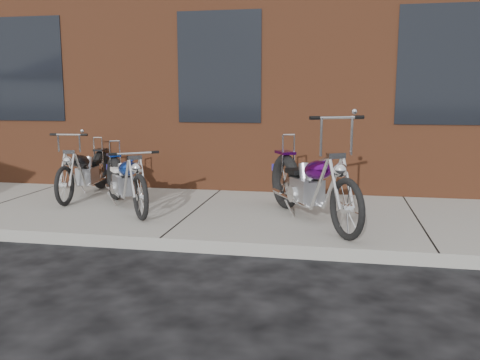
# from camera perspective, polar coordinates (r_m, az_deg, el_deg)

# --- Properties ---
(ground) EXTENTS (120.00, 120.00, 0.00)m
(ground) POSITION_cam_1_polar(r_m,az_deg,el_deg) (5.89, -8.95, -7.87)
(ground) COLOR black
(ground) RESTS_ON ground
(sidewalk) EXTENTS (22.00, 3.00, 0.15)m
(sidewalk) POSITION_cam_1_polar(r_m,az_deg,el_deg) (7.25, -4.95, -3.88)
(sidewalk) COLOR gray
(sidewalk) RESTS_ON ground
(building_brick) EXTENTS (22.00, 10.00, 8.00)m
(building_brick) POSITION_cam_1_polar(r_m,az_deg,el_deg) (13.61, 2.69, 18.99)
(building_brick) COLOR brown
(building_brick) RESTS_ON ground
(chopper_purple) EXTENTS (1.29, 2.18, 1.37)m
(chopper_purple) POSITION_cam_1_polar(r_m,az_deg,el_deg) (6.53, 7.88, -0.80)
(chopper_purple) COLOR black
(chopper_purple) RESTS_ON sidewalk
(chopper_blue) EXTENTS (1.35, 1.74, 0.92)m
(chopper_blue) POSITION_cam_1_polar(r_m,az_deg,el_deg) (7.40, -12.74, -0.21)
(chopper_blue) COLOR black
(chopper_blue) RESTS_ON sidewalk
(chopper_third) EXTENTS (0.50, 2.05, 1.04)m
(chopper_third) POSITION_cam_1_polar(r_m,az_deg,el_deg) (8.50, -16.96, 0.77)
(chopper_third) COLOR black
(chopper_third) RESTS_ON sidewalk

